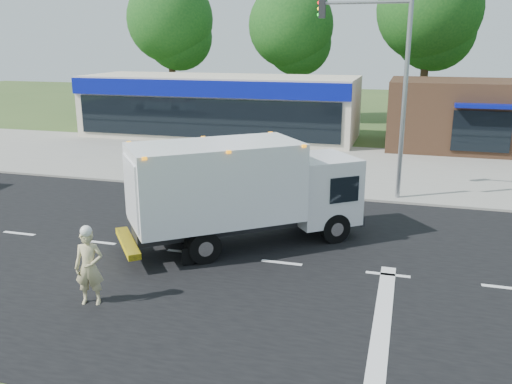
{
  "coord_description": "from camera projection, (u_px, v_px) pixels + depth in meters",
  "views": [
    {
      "loc": [
        3.28,
        -14.18,
        6.21
      ],
      "look_at": [
        -1.15,
        1.32,
        1.7
      ],
      "focal_mm": 38.0,
      "sensor_mm": 36.0,
      "label": 1
    }
  ],
  "objects": [
    {
      "name": "sidewalk",
      "position": [
        326.0,
        189.0,
        23.25
      ],
      "size": [
        60.0,
        2.4,
        0.12
      ],
      "primitive_type": "cube",
      "color": "gray",
      "rests_on": "ground"
    },
    {
      "name": "brown_storefront",
      "position": [
        477.0,
        115.0,
        31.78
      ],
      "size": [
        10.0,
        6.7,
        4.0
      ],
      "color": "#382316",
      "rests_on": "ground"
    },
    {
      "name": "emergency_worker",
      "position": [
        89.0,
        266.0,
        13.02
      ],
      "size": [
        0.79,
        0.63,
        2.02
      ],
      "rotation": [
        0.0,
        0.0,
        0.27
      ],
      "color": "tan",
      "rests_on": "ground"
    },
    {
      "name": "retail_strip_mall",
      "position": [
        219.0,
        106.0,
        35.96
      ],
      "size": [
        18.0,
        6.2,
        4.0
      ],
      "color": "beige",
      "rests_on": "ground"
    },
    {
      "name": "ground",
      "position": [
        282.0,
        263.0,
        15.67
      ],
      "size": [
        120.0,
        120.0,
        0.0
      ],
      "primitive_type": "plane",
      "color": "#385123",
      "rests_on": "ground"
    },
    {
      "name": "background_trees",
      "position": [
        360.0,
        24.0,
        39.98
      ],
      "size": [
        36.77,
        7.39,
        12.1
      ],
      "color": "#332114",
      "rests_on": "ground"
    },
    {
      "name": "traffic_signal_pole",
      "position": [
        389.0,
        76.0,
        20.76
      ],
      "size": [
        3.51,
        0.25,
        8.0
      ],
      "color": "gray",
      "rests_on": "ground"
    },
    {
      "name": "lane_markings",
      "position": [
        320.0,
        288.0,
        14.06
      ],
      "size": [
        55.2,
        7.0,
        0.01
      ],
      "color": "silver",
      "rests_on": "road_asphalt"
    },
    {
      "name": "road_asphalt",
      "position": [
        282.0,
        263.0,
        15.67
      ],
      "size": [
        60.0,
        14.0,
        0.02
      ],
      "primitive_type": "cube",
      "color": "black",
      "rests_on": "ground"
    },
    {
      "name": "ems_box_truck",
      "position": [
        241.0,
        186.0,
        16.62
      ],
      "size": [
        7.3,
        6.4,
        3.31
      ],
      "rotation": [
        0.0,
        0.0,
        0.66
      ],
      "color": "black",
      "rests_on": "ground"
    },
    {
      "name": "parking_apron",
      "position": [
        343.0,
        162.0,
        28.63
      ],
      "size": [
        60.0,
        9.0,
        0.02
      ],
      "primitive_type": "cube",
      "color": "gray",
      "rests_on": "ground"
    }
  ]
}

